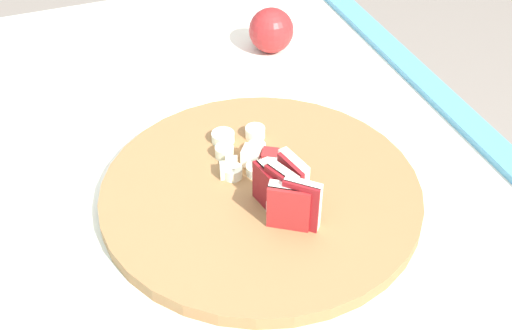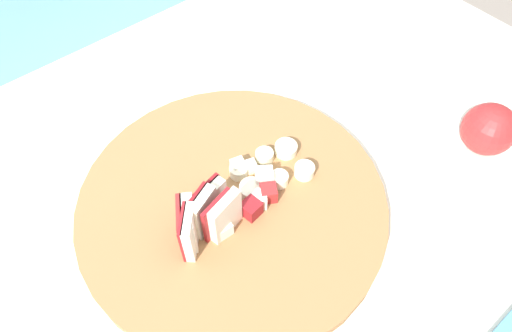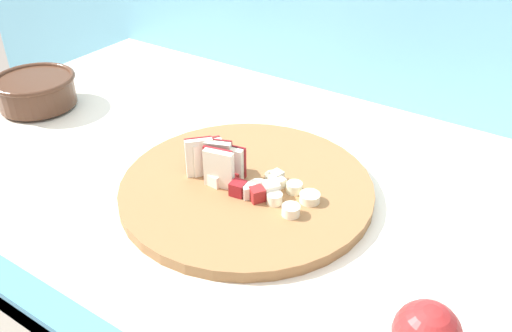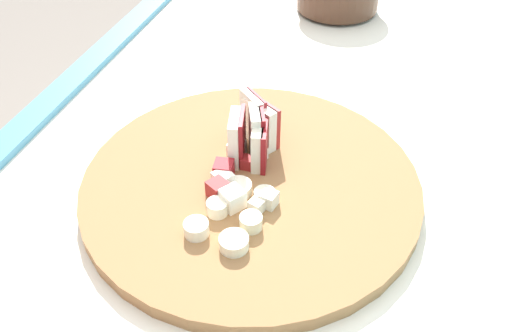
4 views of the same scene
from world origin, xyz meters
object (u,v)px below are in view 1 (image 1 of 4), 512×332
at_px(apple_wedge_fan, 287,194).
at_px(apple_dice_pile, 267,171).
at_px(banana_slice_rows, 242,151).
at_px(cutting_board, 261,193).
at_px(whole_apple, 271,30).

xyz_separation_m(apple_wedge_fan, apple_dice_pile, (0.07, -0.00, -0.02)).
relative_size(apple_dice_pile, banana_slice_rows, 1.03).
xyz_separation_m(cutting_board, apple_wedge_fan, (-0.05, -0.01, 0.04)).
distance_m(apple_wedge_fan, whole_apple, 0.39).
bearing_deg(banana_slice_rows, cutting_board, -179.71).
bearing_deg(apple_wedge_fan, whole_apple, -19.31).
xyz_separation_m(apple_dice_pile, whole_apple, (0.30, -0.13, 0.01)).
distance_m(apple_dice_pile, banana_slice_rows, 0.05).
xyz_separation_m(cutting_board, apple_dice_pile, (0.02, -0.01, 0.02)).
bearing_deg(apple_dice_pile, cutting_board, 139.69).
distance_m(banana_slice_rows, whole_apple, 0.29).
distance_m(apple_dice_pile, whole_apple, 0.33).
relative_size(apple_wedge_fan, apple_dice_pile, 0.79).
height_order(apple_wedge_fan, apple_dice_pile, apple_wedge_fan).
bearing_deg(banana_slice_rows, whole_apple, -28.86).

